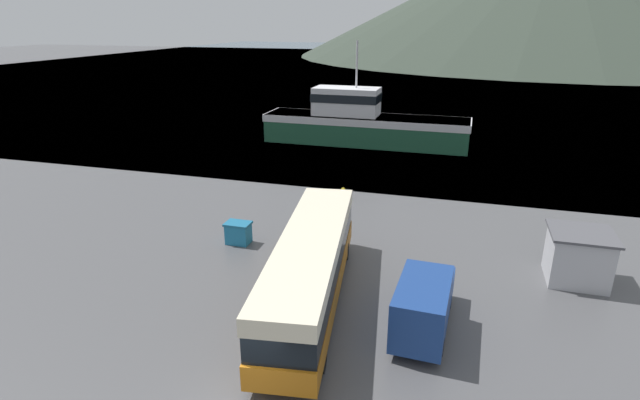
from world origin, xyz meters
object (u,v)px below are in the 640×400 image
Objects in this scene: dock_kiosk at (578,256)px; storage_bin at (238,233)px; tour_bus at (311,266)px; delivery_van at (424,302)px; fishing_boat at (362,123)px.

storage_bin is at bearing -177.92° from dock_kiosk.
tour_bus is 4.53× the size of dock_kiosk.
fishing_boat is at bearing 108.58° from delivery_van.
tour_bus is 30.81m from fishing_boat.
fishing_boat is 25.76m from storage_bin.
fishing_boat is (-9.00, 31.25, 0.86)m from delivery_van.
delivery_van is 12.16m from storage_bin.
delivery_van is at bearing 16.60° from fishing_boat.
dock_kiosk is at bearing 45.39° from delivery_van.
tour_bus is 9.28× the size of storage_bin.
storage_bin is (-5.78, 4.89, -1.19)m from tour_bus.
tour_bus is 7.67m from storage_bin.
fishing_boat is at bearing 89.57° from tour_bus.
delivery_van is at bearing -15.99° from tour_bus.
fishing_boat is 29.56m from dock_kiosk.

